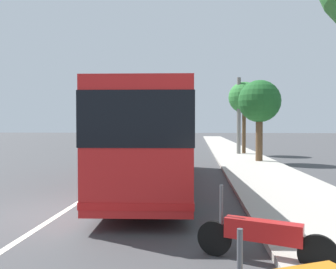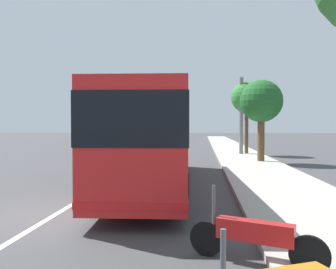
{
  "view_description": "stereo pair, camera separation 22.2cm",
  "coord_description": "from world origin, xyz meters",
  "px_view_note": "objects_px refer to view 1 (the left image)",
  "views": [
    {
      "loc": [
        -8.54,
        -3.53,
        2.27
      ],
      "look_at": [
        6.31,
        -2.25,
        1.91
      ],
      "focal_mm": 36.53,
      "sensor_mm": 36.0,
      "label": 1
    },
    {
      "loc": [
        -8.52,
        -3.76,
        2.27
      ],
      "look_at": [
        6.31,
        -2.25,
        1.91
      ],
      "focal_mm": 36.53,
      "sensor_mm": 36.0,
      "label": 2
    }
  ],
  "objects_px": {
    "coach_bus": "(155,135)",
    "roadside_tree_mid_block": "(259,102)",
    "motorcycle_far_end": "(262,236)",
    "car_side_street": "(137,143)",
    "roadside_tree_far_block": "(244,98)",
    "utility_pole": "(239,117)",
    "car_ahead_same_lane": "(152,138)"
  },
  "relations": [
    {
      "from": "coach_bus",
      "to": "roadside_tree_mid_block",
      "type": "distance_m",
      "value": 10.12
    },
    {
      "from": "motorcycle_far_end",
      "to": "car_side_street",
      "type": "distance_m",
      "value": 27.25
    },
    {
      "from": "roadside_tree_mid_block",
      "to": "roadside_tree_far_block",
      "type": "relative_size",
      "value": 0.88
    },
    {
      "from": "car_side_street",
      "to": "utility_pole",
      "type": "xyz_separation_m",
      "value": [
        -5.08,
        -8.96,
        2.36
      ]
    },
    {
      "from": "coach_bus",
      "to": "car_ahead_same_lane",
      "type": "bearing_deg",
      "value": 4.62
    },
    {
      "from": "coach_bus",
      "to": "car_side_street",
      "type": "height_order",
      "value": "coach_bus"
    },
    {
      "from": "coach_bus",
      "to": "car_ahead_same_lane",
      "type": "distance_m",
      "value": 32.7
    },
    {
      "from": "roadside_tree_far_block",
      "to": "utility_pole",
      "type": "relative_size",
      "value": 0.95
    },
    {
      "from": "roadside_tree_mid_block",
      "to": "motorcycle_far_end",
      "type": "bearing_deg",
      "value": 170.17
    },
    {
      "from": "car_side_street",
      "to": "roadside_tree_far_block",
      "type": "bearing_deg",
      "value": 62.02
    },
    {
      "from": "motorcycle_far_end",
      "to": "utility_pole",
      "type": "bearing_deg",
      "value": -73.64
    },
    {
      "from": "car_ahead_same_lane",
      "to": "utility_pole",
      "type": "relative_size",
      "value": 0.73
    },
    {
      "from": "motorcycle_far_end",
      "to": "roadside_tree_far_block",
      "type": "xyz_separation_m",
      "value": [
        21.76,
        -2.61,
        4.03
      ]
    },
    {
      "from": "roadside_tree_far_block",
      "to": "utility_pole",
      "type": "height_order",
      "value": "utility_pole"
    },
    {
      "from": "roadside_tree_far_block",
      "to": "utility_pole",
      "type": "distance_m",
      "value": 1.6
    },
    {
      "from": "coach_bus",
      "to": "car_ahead_same_lane",
      "type": "relative_size",
      "value": 2.83
    },
    {
      "from": "coach_bus",
      "to": "roadside_tree_mid_block",
      "type": "height_order",
      "value": "roadside_tree_mid_block"
    },
    {
      "from": "roadside_tree_mid_block",
      "to": "car_ahead_same_lane",
      "type": "bearing_deg",
      "value": 22.32
    },
    {
      "from": "car_side_street",
      "to": "car_ahead_same_lane",
      "type": "distance_m",
      "value": 13.39
    },
    {
      "from": "car_ahead_same_lane",
      "to": "roadside_tree_far_block",
      "type": "distance_m",
      "value": 20.83
    },
    {
      "from": "car_ahead_same_lane",
      "to": "roadside_tree_mid_block",
      "type": "distance_m",
      "value": 26.13
    },
    {
      "from": "car_ahead_same_lane",
      "to": "roadside_tree_mid_block",
      "type": "height_order",
      "value": "roadside_tree_mid_block"
    },
    {
      "from": "coach_bus",
      "to": "car_side_street",
      "type": "xyz_separation_m",
      "value": [
        18.98,
        4.14,
        -1.28
      ]
    },
    {
      "from": "utility_pole",
      "to": "motorcycle_far_end",
      "type": "bearing_deg",
      "value": 174.26
    },
    {
      "from": "car_side_street",
      "to": "roadside_tree_mid_block",
      "type": "relative_size",
      "value": 0.89
    },
    {
      "from": "motorcycle_far_end",
      "to": "roadside_tree_far_block",
      "type": "distance_m",
      "value": 22.28
    },
    {
      "from": "car_ahead_same_lane",
      "to": "roadside_tree_far_block",
      "type": "height_order",
      "value": "roadside_tree_far_block"
    },
    {
      "from": "car_ahead_same_lane",
      "to": "utility_pole",
      "type": "distance_m",
      "value": 20.79
    },
    {
      "from": "car_side_street",
      "to": "motorcycle_far_end",
      "type": "bearing_deg",
      "value": 12.64
    },
    {
      "from": "coach_bus",
      "to": "roadside_tree_far_block",
      "type": "bearing_deg",
      "value": -23.42
    },
    {
      "from": "motorcycle_far_end",
      "to": "car_side_street",
      "type": "relative_size",
      "value": 0.47
    },
    {
      "from": "roadside_tree_mid_block",
      "to": "utility_pole",
      "type": "distance_m",
      "value": 5.62
    }
  ]
}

